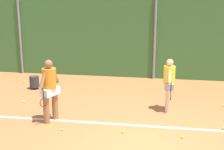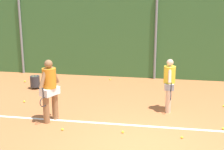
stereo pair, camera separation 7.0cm
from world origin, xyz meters
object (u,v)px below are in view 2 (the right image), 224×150
player_foreground_near (50,87)px  tennis_ball_11 (224,106)px  tennis_ball_8 (182,137)px  ball_hopper (35,81)px  tennis_ball_4 (110,79)px  player_midcourt (169,82)px  tennis_ball_1 (223,129)px  tennis_ball_2 (25,81)px  tennis_ball_0 (24,101)px  tennis_ball_5 (123,132)px  tennis_ball_3 (62,129)px

player_foreground_near → tennis_ball_11: size_ratio=27.24×
tennis_ball_8 → tennis_ball_11: (1.43, 2.56, 0.00)m
ball_hopper → tennis_ball_8: (5.37, -3.44, -0.26)m
tennis_ball_4 → tennis_ball_8: (2.76, -5.10, 0.00)m
tennis_ball_4 → tennis_ball_8: 5.80m
player_midcourt → tennis_ball_4: 4.08m
tennis_ball_1 → tennis_ball_2: same height
tennis_ball_0 → tennis_ball_8: 5.45m
player_foreground_near → tennis_ball_1: (4.79, 0.20, -0.97)m
tennis_ball_0 → player_midcourt: bearing=0.6°
tennis_ball_4 → tennis_ball_11: (4.18, -2.54, 0.00)m
player_foreground_near → tennis_ball_4: bearing=-166.7°
ball_hopper → tennis_ball_5: ball_hopper is taller
tennis_ball_1 → tennis_ball_11: size_ratio=1.00×
tennis_ball_8 → tennis_ball_11: bearing=60.9°
player_midcourt → tennis_ball_8: bearing=8.8°
tennis_ball_1 → tennis_ball_3: size_ratio=1.00×
tennis_ball_5 → tennis_ball_8: (1.52, -0.06, 0.00)m
tennis_ball_1 → tennis_ball_8: 1.34m
tennis_ball_3 → tennis_ball_8: (3.14, 0.05, 0.00)m
tennis_ball_0 → tennis_ball_4: bearing=53.8°
player_foreground_near → tennis_ball_0: (-1.44, 1.35, -0.97)m
tennis_ball_3 → tennis_ball_4: 5.16m
player_midcourt → tennis_ball_0: size_ratio=24.91×
ball_hopper → tennis_ball_4: (2.61, 1.66, -0.26)m
tennis_ball_1 → tennis_ball_0: bearing=169.6°
tennis_ball_2 → tennis_ball_3: (3.00, -4.25, 0.00)m
tennis_ball_2 → tennis_ball_11: 7.75m
ball_hopper → tennis_ball_5: (3.85, -3.38, -0.26)m
tennis_ball_5 → tennis_ball_0: bearing=153.1°
tennis_ball_5 → tennis_ball_1: bearing=14.2°
tennis_ball_0 → tennis_ball_1: same height
tennis_ball_5 → tennis_ball_11: size_ratio=1.00×
player_foreground_near → tennis_ball_5: player_foreground_near is taller
player_midcourt → tennis_ball_5: player_midcourt is taller
tennis_ball_1 → tennis_ball_8: size_ratio=1.00×
tennis_ball_0 → tennis_ball_11: 6.57m
tennis_ball_3 → tennis_ball_11: same height
tennis_ball_0 → tennis_ball_1: 6.34m
tennis_ball_3 → ball_hopper: bearing=122.6°
tennis_ball_0 → tennis_ball_8: (5.11, -1.88, 0.00)m
tennis_ball_8 → ball_hopper: bearing=147.4°
player_midcourt → tennis_ball_0: bearing=-91.0°
tennis_ball_8 → tennis_ball_11: same height
tennis_ball_3 → player_foreground_near: bearing=132.0°
tennis_ball_11 → tennis_ball_5: bearing=-139.7°
player_foreground_near → tennis_ball_8: size_ratio=27.24×
tennis_ball_2 → tennis_ball_5: 6.21m
tennis_ball_0 → tennis_ball_3: size_ratio=1.00×
tennis_ball_5 → tennis_ball_8: bearing=-2.3°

